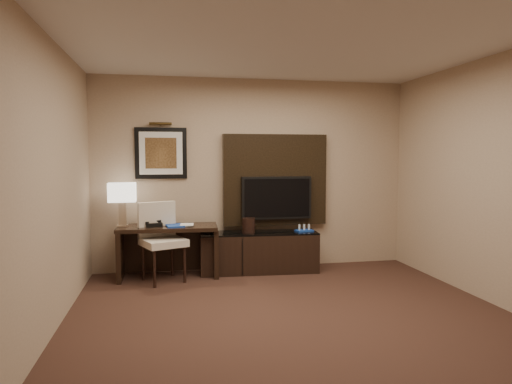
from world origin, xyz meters
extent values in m
cube|color=#361F18|center=(0.00, 0.00, -0.01)|extent=(4.50, 5.00, 0.01)
cube|color=silver|center=(0.00, 0.00, 2.70)|extent=(4.50, 5.00, 0.01)
cube|color=tan|center=(0.00, 2.50, 1.35)|extent=(4.50, 0.01, 2.70)
cube|color=tan|center=(0.00, -2.50, 1.35)|extent=(4.50, 0.01, 2.70)
cube|color=tan|center=(-2.25, 0.00, 1.35)|extent=(0.01, 5.00, 2.70)
cube|color=black|center=(-1.22, 2.15, 0.35)|extent=(1.32, 0.62, 0.69)
cube|color=black|center=(0.02, 2.20, 0.28)|extent=(1.64, 0.54, 0.56)
cube|color=black|center=(0.30, 2.44, 1.27)|extent=(1.50, 0.12, 1.30)
cube|color=black|center=(0.30, 2.34, 1.02)|extent=(1.00, 0.08, 0.60)
cube|color=black|center=(-1.30, 2.48, 1.65)|extent=(0.70, 0.04, 0.70)
cylinder|color=#443215|center=(-1.30, 2.44, 2.05)|extent=(0.04, 0.04, 0.30)
cube|color=#183C9D|center=(-1.13, 2.09, 0.70)|extent=(0.26, 0.32, 0.02)
imported|color=#BCB493|center=(-1.06, 2.10, 0.81)|extent=(0.18, 0.04, 0.24)
cylinder|color=black|center=(-0.13, 2.20, 0.66)|extent=(0.18, 0.18, 0.20)
camera|label=1|loc=(-1.21, -3.93, 1.61)|focal=32.00mm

